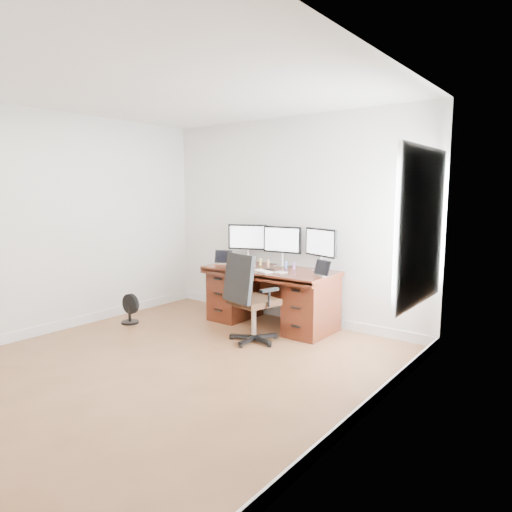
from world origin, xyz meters
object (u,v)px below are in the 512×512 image
Objects in this scene: desk at (271,295)px; office_chair at (250,313)px; keyboard at (263,271)px; floor_fan at (129,309)px; monitor_center at (282,241)px.

office_chair is at bearing -73.99° from desk.
office_chair is 0.62m from keyboard.
desk is at bearing 31.49° from floor_fan.
office_chair is 4.05× the size of keyboard.
floor_fan is at bearing -135.11° from keyboard.
keyboard reaches higher than floor_fan.
floor_fan is 0.72× the size of monitor_center.
floor_fan is (-1.54, -1.07, -0.21)m from desk.
monitor_center reaches higher than office_chair.
monitor_center reaches higher than floor_fan.
desk is at bearing -95.20° from monitor_center.
desk is 0.44m from keyboard.
desk is at bearing 119.44° from office_chair.
monitor_center is (-0.20, 0.94, 0.74)m from office_chair.
desk is 1.89m from floor_fan.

